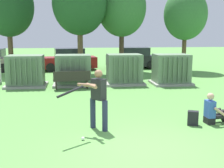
{
  "coord_description": "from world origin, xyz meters",
  "views": [
    {
      "loc": [
        -1.68,
        -6.6,
        2.77
      ],
      "look_at": [
        -0.41,
        3.5,
        1.0
      ],
      "focal_mm": 47.71,
      "sensor_mm": 36.0,
      "label": 1
    }
  ],
  "objects_px": {
    "park_bench": "(72,79)",
    "backpack": "(193,118)",
    "transformer_west": "(26,71)",
    "transformer_east": "(171,70)",
    "parked_car_left_of_center": "(68,60)",
    "batter": "(97,97)",
    "transformer_mid_west": "(73,71)",
    "sports_ball": "(83,139)",
    "transformer_mid_east": "(124,70)",
    "parked_car_right_of_center": "(134,58)",
    "seated_spectator": "(213,111)"
  },
  "relations": [
    {
      "from": "park_bench",
      "to": "backpack",
      "type": "relative_size",
      "value": 4.17
    },
    {
      "from": "transformer_west",
      "to": "backpack",
      "type": "xyz_separation_m",
      "value": [
        6.03,
        -7.37,
        -0.57
      ]
    },
    {
      "from": "transformer_east",
      "to": "parked_car_left_of_center",
      "type": "distance_m",
      "value": 8.89
    },
    {
      "from": "batter",
      "to": "parked_car_left_of_center",
      "type": "relative_size",
      "value": 0.4
    },
    {
      "from": "transformer_mid_west",
      "to": "transformer_east",
      "type": "height_order",
      "value": "same"
    },
    {
      "from": "sports_ball",
      "to": "parked_car_left_of_center",
      "type": "xyz_separation_m",
      "value": [
        -0.66,
        14.86,
        0.71
      ]
    },
    {
      "from": "backpack",
      "to": "transformer_mid_east",
      "type": "bearing_deg",
      "value": 96.67
    },
    {
      "from": "transformer_mid_east",
      "to": "sports_ball",
      "type": "distance_m",
      "value": 8.71
    },
    {
      "from": "transformer_west",
      "to": "backpack",
      "type": "relative_size",
      "value": 4.77
    },
    {
      "from": "parked_car_left_of_center",
      "to": "parked_car_right_of_center",
      "type": "bearing_deg",
      "value": 7.53
    },
    {
      "from": "batter",
      "to": "seated_spectator",
      "type": "distance_m",
      "value": 3.62
    },
    {
      "from": "batter",
      "to": "sports_ball",
      "type": "bearing_deg",
      "value": -118.56
    },
    {
      "from": "transformer_mid_east",
      "to": "transformer_east",
      "type": "bearing_deg",
      "value": -7.44
    },
    {
      "from": "transformer_mid_east",
      "to": "parked_car_right_of_center",
      "type": "relative_size",
      "value": 0.49
    },
    {
      "from": "park_bench",
      "to": "sports_ball",
      "type": "relative_size",
      "value": 20.39
    },
    {
      "from": "transformer_mid_west",
      "to": "seated_spectator",
      "type": "xyz_separation_m",
      "value": [
        4.26,
        -7.28,
        -0.41
      ]
    },
    {
      "from": "parked_car_left_of_center",
      "to": "park_bench",
      "type": "bearing_deg",
      "value": -87.53
    },
    {
      "from": "park_bench",
      "to": "sports_ball",
      "type": "xyz_separation_m",
      "value": [
        0.33,
        -7.11,
        -0.49
      ]
    },
    {
      "from": "park_bench",
      "to": "batter",
      "type": "relative_size",
      "value": 1.05
    },
    {
      "from": "transformer_mid_west",
      "to": "parked_car_right_of_center",
      "type": "height_order",
      "value": "same"
    },
    {
      "from": "transformer_mid_east",
      "to": "park_bench",
      "type": "xyz_separation_m",
      "value": [
        -2.8,
        -1.21,
        -0.25
      ]
    },
    {
      "from": "transformer_mid_west",
      "to": "batter",
      "type": "distance_m",
      "value": 7.48
    },
    {
      "from": "parked_car_right_of_center",
      "to": "backpack",
      "type": "bearing_deg",
      "value": -94.25
    },
    {
      "from": "transformer_east",
      "to": "sports_ball",
      "type": "height_order",
      "value": "transformer_east"
    },
    {
      "from": "transformer_east",
      "to": "batter",
      "type": "distance_m",
      "value": 8.5
    },
    {
      "from": "transformer_west",
      "to": "park_bench",
      "type": "bearing_deg",
      "value": -25.73
    },
    {
      "from": "seated_spectator",
      "to": "parked_car_left_of_center",
      "type": "relative_size",
      "value": 0.22
    },
    {
      "from": "backpack",
      "to": "parked_car_left_of_center",
      "type": "xyz_separation_m",
      "value": [
        -4.0,
        13.98,
        0.54
      ]
    },
    {
      "from": "seated_spectator",
      "to": "backpack",
      "type": "relative_size",
      "value": 2.19
    },
    {
      "from": "transformer_west",
      "to": "transformer_mid_east",
      "type": "relative_size",
      "value": 1.0
    },
    {
      "from": "transformer_mid_west",
      "to": "sports_ball",
      "type": "relative_size",
      "value": 23.33
    },
    {
      "from": "transformer_west",
      "to": "transformer_mid_east",
      "type": "xyz_separation_m",
      "value": [
        5.16,
        0.07,
        0.0
      ]
    },
    {
      "from": "sports_ball",
      "to": "backpack",
      "type": "xyz_separation_m",
      "value": [
        3.34,
        0.88,
        0.17
      ]
    },
    {
      "from": "transformer_mid_west",
      "to": "seated_spectator",
      "type": "distance_m",
      "value": 8.45
    },
    {
      "from": "batter",
      "to": "park_bench",
      "type": "bearing_deg",
      "value": 96.97
    },
    {
      "from": "transformer_east",
      "to": "batter",
      "type": "xyz_separation_m",
      "value": [
        -4.54,
        -7.18,
        0.19
      ]
    },
    {
      "from": "transformer_mid_east",
      "to": "transformer_mid_west",
      "type": "bearing_deg",
      "value": -178.72
    },
    {
      "from": "sports_ball",
      "to": "parked_car_right_of_center",
      "type": "distance_m",
      "value": 16.17
    },
    {
      "from": "transformer_west",
      "to": "batter",
      "type": "distance_m",
      "value": 8.07
    },
    {
      "from": "transformer_mid_west",
      "to": "transformer_east",
      "type": "relative_size",
      "value": 1.0
    },
    {
      "from": "transformer_mid_west",
      "to": "parked_car_left_of_center",
      "type": "bearing_deg",
      "value": 93.51
    },
    {
      "from": "transformer_west",
      "to": "parked_car_right_of_center",
      "type": "bearing_deg",
      "value": 45.68
    },
    {
      "from": "transformer_mid_east",
      "to": "parked_car_right_of_center",
      "type": "distance_m",
      "value": 7.48
    },
    {
      "from": "sports_ball",
      "to": "seated_spectator",
      "type": "xyz_separation_m",
      "value": [
        4.01,
        0.98,
        0.33
      ]
    },
    {
      "from": "transformer_mid_east",
      "to": "parked_car_left_of_center",
      "type": "xyz_separation_m",
      "value": [
        -3.14,
        6.54,
        -0.04
      ]
    },
    {
      "from": "park_bench",
      "to": "parked_car_right_of_center",
      "type": "xyz_separation_m",
      "value": [
        4.76,
        8.42,
        0.22
      ]
    },
    {
      "from": "parked_car_left_of_center",
      "to": "transformer_east",
      "type": "bearing_deg",
      "value": -50.58
    },
    {
      "from": "parked_car_right_of_center",
      "to": "parked_car_left_of_center",
      "type": "bearing_deg",
      "value": -172.47
    },
    {
      "from": "transformer_mid_west",
      "to": "parked_car_right_of_center",
      "type": "distance_m",
      "value": 8.66
    },
    {
      "from": "seated_spectator",
      "to": "sports_ball",
      "type": "bearing_deg",
      "value": -166.29
    }
  ]
}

